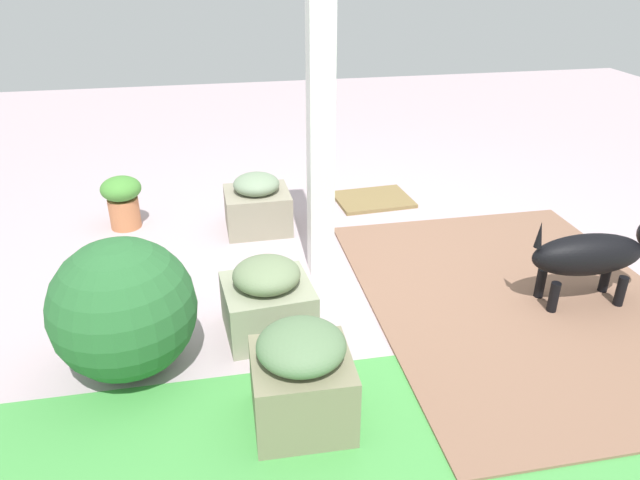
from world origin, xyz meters
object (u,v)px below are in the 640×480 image
stone_planter_nearest (257,205)px  stone_planter_mid (268,300)px  doormat (373,199)px  porch_pillar (321,92)px  dog (597,253)px  round_shrub (123,309)px  stone_planter_far (302,378)px  terracotta_pot_broad (122,199)px

stone_planter_nearest → stone_planter_mid: size_ratio=0.95×
stone_planter_mid → doormat: (-1.07, -1.69, -0.19)m
porch_pillar → stone_planter_mid: 1.23m
stone_planter_mid → doormat: size_ratio=0.83×
porch_pillar → dog: 1.85m
stone_planter_nearest → round_shrub: bearing=62.6°
doormat → stone_planter_far: bearing=67.4°
stone_planter_nearest → stone_planter_mid: 1.34m
terracotta_pot_broad → dog: (-2.83, 1.63, 0.11)m
stone_planter_mid → stone_planter_far: (-0.07, 0.72, 0.04)m
porch_pillar → stone_planter_nearest: (0.34, -0.70, -0.98)m
porch_pillar → stone_planter_mid: bearing=56.6°
porch_pillar → stone_planter_nearest: bearing=-64.0°
terracotta_pot_broad → dog: bearing=150.1°
dog → doormat: 1.98m
stone_planter_far → dog: bearing=-160.6°
stone_planter_nearest → terracotta_pot_broad: stone_planter_nearest is taller
porch_pillar → stone_planter_far: 1.68m
round_shrub → dog: 2.63m
stone_planter_nearest → stone_planter_mid: (0.07, 1.34, 0.01)m
stone_planter_nearest → doormat: size_ratio=0.78×
stone_planter_far → round_shrub: bearing=-34.1°
round_shrub → dog: (-2.63, -0.12, -0.02)m
terracotta_pot_broad → doormat: size_ratio=0.66×
round_shrub → terracotta_pot_broad: size_ratio=1.76×
round_shrub → dog: round_shrub is taller
porch_pillar → stone_planter_mid: size_ratio=4.66×
stone_planter_nearest → dog: (-1.84, 1.40, 0.14)m
dog → doormat: (0.84, -1.76, -0.32)m
dog → terracotta_pot_broad: bearing=-29.9°
doormat → stone_planter_mid: bearing=57.6°
stone_planter_nearest → dog: 2.32m
stone_planter_far → round_shrub: (0.79, -0.53, 0.11)m
stone_planter_mid → stone_planter_far: 0.72m
porch_pillar → round_shrub: bearing=35.8°
porch_pillar → terracotta_pot_broad: bearing=-34.9°
stone_planter_mid → doormat: bearing=-122.4°
porch_pillar → doormat: (-0.66, -1.06, -1.16)m
stone_planter_mid → doormat: stone_planter_mid is taller
stone_planter_far → round_shrub: 0.96m
stone_planter_nearest → dog: bearing=142.7°
stone_planter_mid → terracotta_pot_broad: (0.91, -1.56, 0.02)m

